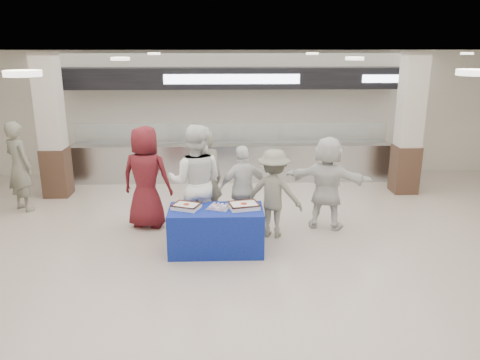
{
  "coord_description": "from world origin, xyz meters",
  "views": [
    {
      "loc": [
        -0.19,
        -6.16,
        3.36
      ],
      "look_at": [
        0.07,
        1.6,
        1.08
      ],
      "focal_mm": 35.0,
      "sensor_mm": 36.0,
      "label": 1
    }
  ],
  "objects_px": {
    "civilian_maroon": "(146,177)",
    "soldier_a": "(204,179)",
    "display_table": "(216,230)",
    "sheet_cake_right": "(244,205)",
    "cupcake_tray": "(218,207)",
    "chef_short": "(243,189)",
    "chef_tall": "(196,182)",
    "sheet_cake_left": "(186,206)",
    "soldier_b": "(274,193)",
    "soldier_bg": "(19,166)",
    "civilian_white": "(327,183)"
  },
  "relations": [
    {
      "from": "civilian_maroon",
      "to": "soldier_a",
      "type": "height_order",
      "value": "civilian_maroon"
    },
    {
      "from": "display_table",
      "to": "sheet_cake_right",
      "type": "distance_m",
      "value": 0.63
    },
    {
      "from": "cupcake_tray",
      "to": "chef_short",
      "type": "distance_m",
      "value": 0.97
    },
    {
      "from": "chef_tall",
      "to": "chef_short",
      "type": "height_order",
      "value": "chef_tall"
    },
    {
      "from": "display_table",
      "to": "cupcake_tray",
      "type": "height_order",
      "value": "cupcake_tray"
    },
    {
      "from": "sheet_cake_left",
      "to": "soldier_b",
      "type": "distance_m",
      "value": 1.61
    },
    {
      "from": "sheet_cake_right",
      "to": "chef_short",
      "type": "xyz_separation_m",
      "value": [
        0.03,
        0.84,
        0.01
      ]
    },
    {
      "from": "soldier_a",
      "to": "soldier_bg",
      "type": "xyz_separation_m",
      "value": [
        -3.82,
        1.06,
        -0.01
      ]
    },
    {
      "from": "cupcake_tray",
      "to": "chef_tall",
      "type": "relative_size",
      "value": 0.2
    },
    {
      "from": "civilian_maroon",
      "to": "soldier_b",
      "type": "bearing_deg",
      "value": -179.87
    },
    {
      "from": "sheet_cake_left",
      "to": "soldier_a",
      "type": "xyz_separation_m",
      "value": [
        0.25,
        1.09,
        0.14
      ]
    },
    {
      "from": "sheet_cake_left",
      "to": "chef_tall",
      "type": "distance_m",
      "value": 0.65
    },
    {
      "from": "soldier_a",
      "to": "chef_short",
      "type": "xyz_separation_m",
      "value": [
        0.72,
        -0.26,
        -0.13
      ]
    },
    {
      "from": "soldier_b",
      "to": "soldier_bg",
      "type": "height_order",
      "value": "soldier_bg"
    },
    {
      "from": "chef_short",
      "to": "display_table",
      "type": "bearing_deg",
      "value": 46.52
    },
    {
      "from": "cupcake_tray",
      "to": "chef_short",
      "type": "bearing_deg",
      "value": 62.3
    },
    {
      "from": "civilian_white",
      "to": "soldier_b",
      "type": "bearing_deg",
      "value": 39.76
    },
    {
      "from": "sheet_cake_right",
      "to": "chef_short",
      "type": "distance_m",
      "value": 0.84
    },
    {
      "from": "cupcake_tray",
      "to": "chef_short",
      "type": "height_order",
      "value": "chef_short"
    },
    {
      "from": "soldier_a",
      "to": "display_table",
      "type": "bearing_deg",
      "value": 93.89
    },
    {
      "from": "civilian_maroon",
      "to": "soldier_b",
      "type": "xyz_separation_m",
      "value": [
        2.33,
        -0.54,
        -0.17
      ]
    },
    {
      "from": "display_table",
      "to": "civilian_white",
      "type": "xyz_separation_m",
      "value": [
        2.04,
        1.0,
        0.5
      ]
    },
    {
      "from": "display_table",
      "to": "soldier_a",
      "type": "bearing_deg",
      "value": 101.68
    },
    {
      "from": "sheet_cake_left",
      "to": "cupcake_tray",
      "type": "bearing_deg",
      "value": -2.93
    },
    {
      "from": "display_table",
      "to": "soldier_a",
      "type": "distance_m",
      "value": 1.29
    },
    {
      "from": "chef_short",
      "to": "sheet_cake_right",
      "type": "bearing_deg",
      "value": 73.9
    },
    {
      "from": "cupcake_tray",
      "to": "civilian_white",
      "type": "xyz_separation_m",
      "value": [
        2.01,
        0.98,
        0.1
      ]
    },
    {
      "from": "soldier_a",
      "to": "sheet_cake_right",
      "type": "bearing_deg",
      "value": 114.47
    },
    {
      "from": "sheet_cake_left",
      "to": "sheet_cake_right",
      "type": "bearing_deg",
      "value": -0.89
    },
    {
      "from": "soldier_a",
      "to": "soldier_b",
      "type": "height_order",
      "value": "soldier_a"
    },
    {
      "from": "cupcake_tray",
      "to": "civilian_white",
      "type": "bearing_deg",
      "value": 26.13
    },
    {
      "from": "sheet_cake_left",
      "to": "cupcake_tray",
      "type": "height_order",
      "value": "sheet_cake_left"
    },
    {
      "from": "display_table",
      "to": "soldier_a",
      "type": "xyz_separation_m",
      "value": [
        -0.23,
        1.13,
        0.57
      ]
    },
    {
      "from": "sheet_cake_left",
      "to": "soldier_a",
      "type": "distance_m",
      "value": 1.12
    },
    {
      "from": "soldier_b",
      "to": "soldier_bg",
      "type": "distance_m",
      "value": 5.31
    },
    {
      "from": "cupcake_tray",
      "to": "soldier_bg",
      "type": "bearing_deg",
      "value": 152.1
    },
    {
      "from": "soldier_bg",
      "to": "chef_tall",
      "type": "bearing_deg",
      "value": -167.22
    },
    {
      "from": "soldier_a",
      "to": "soldier_b",
      "type": "xyz_separation_m",
      "value": [
        1.25,
        -0.49,
        -0.14
      ]
    },
    {
      "from": "civilian_maroon",
      "to": "soldier_a",
      "type": "distance_m",
      "value": 1.08
    },
    {
      "from": "chef_tall",
      "to": "soldier_b",
      "type": "bearing_deg",
      "value": -173.69
    },
    {
      "from": "soldier_a",
      "to": "soldier_b",
      "type": "distance_m",
      "value": 1.35
    },
    {
      "from": "display_table",
      "to": "civilian_white",
      "type": "height_order",
      "value": "civilian_white"
    },
    {
      "from": "civilian_maroon",
      "to": "chef_short",
      "type": "distance_m",
      "value": 1.83
    },
    {
      "from": "sheet_cake_left",
      "to": "soldier_b",
      "type": "height_order",
      "value": "soldier_b"
    },
    {
      "from": "sheet_cake_left",
      "to": "chef_short",
      "type": "distance_m",
      "value": 1.28
    },
    {
      "from": "soldier_a",
      "to": "chef_short",
      "type": "distance_m",
      "value": 0.78
    },
    {
      "from": "sheet_cake_right",
      "to": "civilian_white",
      "type": "height_order",
      "value": "civilian_white"
    },
    {
      "from": "soldier_bg",
      "to": "soldier_a",
      "type": "bearing_deg",
      "value": -159.97
    },
    {
      "from": "chef_tall",
      "to": "soldier_b",
      "type": "height_order",
      "value": "chef_tall"
    },
    {
      "from": "sheet_cake_left",
      "to": "soldier_b",
      "type": "bearing_deg",
      "value": 21.6
    }
  ]
}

